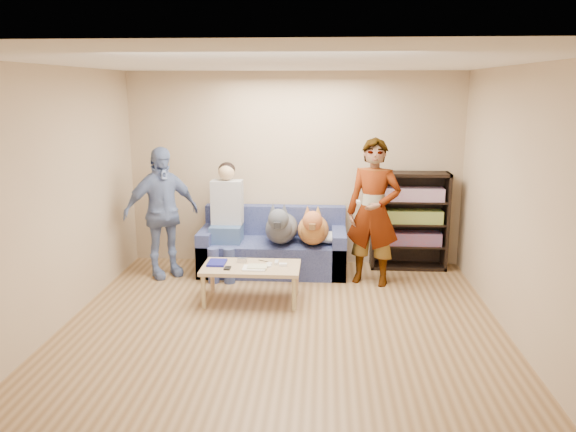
# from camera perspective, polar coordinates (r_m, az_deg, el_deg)

# --- Properties ---
(ground) EXTENTS (5.00, 5.00, 0.00)m
(ground) POSITION_cam_1_polar(r_m,az_deg,el_deg) (5.59, -0.82, -12.33)
(ground) COLOR brown
(ground) RESTS_ON ground
(ceiling) EXTENTS (5.00, 5.00, 0.00)m
(ceiling) POSITION_cam_1_polar(r_m,az_deg,el_deg) (5.06, -0.92, 15.34)
(ceiling) COLOR white
(ceiling) RESTS_ON ground
(wall_back) EXTENTS (4.50, 0.00, 4.50)m
(wall_back) POSITION_cam_1_polar(r_m,az_deg,el_deg) (7.63, 0.64, 4.75)
(wall_back) COLOR tan
(wall_back) RESTS_ON ground
(wall_front) EXTENTS (4.50, 0.00, 4.50)m
(wall_front) POSITION_cam_1_polar(r_m,az_deg,el_deg) (2.79, -5.03, -10.04)
(wall_front) COLOR tan
(wall_front) RESTS_ON ground
(wall_left) EXTENTS (0.00, 5.00, 5.00)m
(wall_left) POSITION_cam_1_polar(r_m,az_deg,el_deg) (5.80, -23.61, 1.04)
(wall_left) COLOR tan
(wall_left) RESTS_ON ground
(wall_right) EXTENTS (0.00, 5.00, 5.00)m
(wall_right) POSITION_cam_1_polar(r_m,az_deg,el_deg) (5.48, 23.31, 0.41)
(wall_right) COLOR tan
(wall_right) RESTS_ON ground
(blanket) EXTENTS (0.40, 0.34, 0.14)m
(blanket) POSITION_cam_1_polar(r_m,az_deg,el_deg) (7.27, 4.31, -2.18)
(blanket) COLOR silver
(blanket) RESTS_ON sofa
(person_standing_right) EXTENTS (0.76, 0.61, 1.80)m
(person_standing_right) POSITION_cam_1_polar(r_m,az_deg,el_deg) (6.91, 8.67, 0.36)
(person_standing_right) COLOR gray
(person_standing_right) RESTS_ON ground
(person_standing_left) EXTENTS (1.03, 0.91, 1.67)m
(person_standing_left) POSITION_cam_1_polar(r_m,az_deg,el_deg) (7.30, -12.73, 0.35)
(person_standing_left) COLOR #7684BD
(person_standing_left) RESTS_ON ground
(held_controller) EXTENTS (0.04, 0.12, 0.03)m
(held_controller) POSITION_cam_1_polar(r_m,az_deg,el_deg) (6.66, 7.15, 1.42)
(held_controller) COLOR silver
(held_controller) RESTS_ON person_standing_right
(notebook_blue) EXTENTS (0.20, 0.26, 0.03)m
(notebook_blue) POSITION_cam_1_polar(r_m,az_deg,el_deg) (6.48, -7.23, -4.73)
(notebook_blue) COLOR navy
(notebook_blue) RESTS_ON coffee_table
(papers) EXTENTS (0.26, 0.20, 0.02)m
(papers) POSITION_cam_1_polar(r_m,az_deg,el_deg) (6.27, -3.43, -5.30)
(papers) COLOR white
(papers) RESTS_ON coffee_table
(magazine) EXTENTS (0.22, 0.17, 0.01)m
(magazine) POSITION_cam_1_polar(r_m,az_deg,el_deg) (6.28, -3.13, -5.14)
(magazine) COLOR beige
(magazine) RESTS_ON coffee_table
(camera_silver) EXTENTS (0.11, 0.06, 0.05)m
(camera_silver) POSITION_cam_1_polar(r_m,az_deg,el_deg) (6.49, -4.68, -4.51)
(camera_silver) COLOR #B2B2B7
(camera_silver) RESTS_ON coffee_table
(controller_a) EXTENTS (0.04, 0.13, 0.03)m
(controller_a) POSITION_cam_1_polar(r_m,az_deg,el_deg) (6.43, -1.17, -4.73)
(controller_a) COLOR silver
(controller_a) RESTS_ON coffee_table
(controller_b) EXTENTS (0.09, 0.06, 0.03)m
(controller_b) POSITION_cam_1_polar(r_m,az_deg,el_deg) (6.35, -0.51, -4.97)
(controller_b) COLOR white
(controller_b) RESTS_ON coffee_table
(headphone_cup_a) EXTENTS (0.07, 0.07, 0.02)m
(headphone_cup_a) POSITION_cam_1_polar(r_m,az_deg,el_deg) (6.33, -1.98, -5.09)
(headphone_cup_a) COLOR white
(headphone_cup_a) RESTS_ON coffee_table
(headphone_cup_b) EXTENTS (0.07, 0.07, 0.02)m
(headphone_cup_b) POSITION_cam_1_polar(r_m,az_deg,el_deg) (6.40, -1.91, -4.87)
(headphone_cup_b) COLOR white
(headphone_cup_b) RESTS_ON coffee_table
(pen_orange) EXTENTS (0.13, 0.06, 0.01)m
(pen_orange) POSITION_cam_1_polar(r_m,az_deg,el_deg) (6.22, -4.14, -5.49)
(pen_orange) COLOR #CD5C1C
(pen_orange) RESTS_ON coffee_table
(pen_black) EXTENTS (0.13, 0.08, 0.01)m
(pen_black) POSITION_cam_1_polar(r_m,az_deg,el_deg) (6.53, -2.51, -4.58)
(pen_black) COLOR black
(pen_black) RESTS_ON coffee_table
(wallet) EXTENTS (0.07, 0.12, 0.02)m
(wallet) POSITION_cam_1_polar(r_m,az_deg,el_deg) (6.29, -6.17, -5.28)
(wallet) COLOR black
(wallet) RESTS_ON coffee_table
(sofa) EXTENTS (1.90, 0.85, 0.82)m
(sofa) POSITION_cam_1_polar(r_m,az_deg,el_deg) (7.47, -1.47, -3.44)
(sofa) COLOR #515B93
(sofa) RESTS_ON ground
(person_seated) EXTENTS (0.40, 0.73, 1.47)m
(person_seated) POSITION_cam_1_polar(r_m,az_deg,el_deg) (7.30, -6.30, 0.10)
(person_seated) COLOR #40568D
(person_seated) RESTS_ON sofa
(dog_gray) EXTENTS (0.42, 1.25, 0.61)m
(dog_gray) POSITION_cam_1_polar(r_m,az_deg,el_deg) (7.19, -0.72, -1.11)
(dog_gray) COLOR #45484F
(dog_gray) RESTS_ON sofa
(dog_tan) EXTENTS (0.40, 1.16, 0.58)m
(dog_tan) POSITION_cam_1_polar(r_m,az_deg,el_deg) (7.16, 2.56, -1.27)
(dog_tan) COLOR #B68537
(dog_tan) RESTS_ON sofa
(coffee_table) EXTENTS (1.10, 0.60, 0.42)m
(coffee_table) POSITION_cam_1_polar(r_m,az_deg,el_deg) (6.39, -3.76, -5.47)
(coffee_table) COLOR #D0B080
(coffee_table) RESTS_ON ground
(bookshelf) EXTENTS (1.00, 0.34, 1.30)m
(bookshelf) POSITION_cam_1_polar(r_m,az_deg,el_deg) (7.65, 12.22, -0.25)
(bookshelf) COLOR black
(bookshelf) RESTS_ON ground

